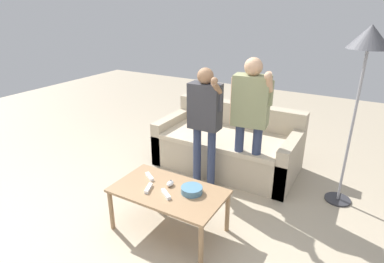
{
  "coord_description": "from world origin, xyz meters",
  "views": [
    {
      "loc": [
        1.6,
        -2.07,
        2.06
      ],
      "look_at": [
        0.1,
        0.52,
        0.86
      ],
      "focal_mm": 29.67,
      "sensor_mm": 36.0,
      "label": 1
    }
  ],
  "objects_px": {
    "coffee_table": "(168,195)",
    "game_remote_nunchuk": "(170,184)",
    "game_remote_wand_far": "(148,188)",
    "snack_bowl": "(192,190)",
    "game_remote_wand_spare": "(166,194)",
    "couch": "(228,146)",
    "player_right": "(250,111)",
    "player_center": "(205,115)",
    "floor_lamp": "(368,48)",
    "game_remote_wand_near": "(149,177)"
  },
  "relations": [
    {
      "from": "coffee_table",
      "to": "game_remote_wand_far",
      "type": "distance_m",
      "value": 0.2
    },
    {
      "from": "coffee_table",
      "to": "game_remote_wand_spare",
      "type": "xyz_separation_m",
      "value": [
        0.03,
        -0.09,
        0.07
      ]
    },
    {
      "from": "player_right",
      "to": "player_center",
      "type": "relative_size",
      "value": 1.08
    },
    {
      "from": "player_right",
      "to": "game_remote_wand_spare",
      "type": "bearing_deg",
      "value": -106.26
    },
    {
      "from": "player_center",
      "to": "game_remote_wand_spare",
      "type": "bearing_deg",
      "value": -82.83
    },
    {
      "from": "game_remote_nunchuk",
      "to": "couch",
      "type": "bearing_deg",
      "value": 91.2
    },
    {
      "from": "coffee_table",
      "to": "game_remote_nunchuk",
      "type": "xyz_separation_m",
      "value": [
        -0.03,
        0.07,
        0.08
      ]
    },
    {
      "from": "coffee_table",
      "to": "game_remote_wand_far",
      "type": "xyz_separation_m",
      "value": [
        -0.16,
        -0.09,
        0.07
      ]
    },
    {
      "from": "floor_lamp",
      "to": "snack_bowl",
      "type": "bearing_deg",
      "value": -131.8
    },
    {
      "from": "couch",
      "to": "coffee_table",
      "type": "xyz_separation_m",
      "value": [
        0.06,
        -1.52,
        0.11
      ]
    },
    {
      "from": "snack_bowl",
      "to": "game_remote_nunchuk",
      "type": "height_order",
      "value": "snack_bowl"
    },
    {
      "from": "game_remote_wand_far",
      "to": "snack_bowl",
      "type": "bearing_deg",
      "value": 22.72
    },
    {
      "from": "couch",
      "to": "game_remote_wand_near",
      "type": "height_order",
      "value": "couch"
    },
    {
      "from": "coffee_table",
      "to": "game_remote_wand_far",
      "type": "relative_size",
      "value": 6.86
    },
    {
      "from": "coffee_table",
      "to": "floor_lamp",
      "type": "xyz_separation_m",
      "value": [
        1.37,
        1.37,
        1.28
      ]
    },
    {
      "from": "game_remote_wand_near",
      "to": "game_remote_wand_far",
      "type": "xyz_separation_m",
      "value": [
        0.12,
        -0.18,
        0.0
      ]
    },
    {
      "from": "coffee_table",
      "to": "player_right",
      "type": "distance_m",
      "value": 1.28
    },
    {
      "from": "player_center",
      "to": "game_remote_wand_spare",
      "type": "distance_m",
      "value": 1.08
    },
    {
      "from": "couch",
      "to": "game_remote_nunchuk",
      "type": "height_order",
      "value": "couch"
    },
    {
      "from": "game_remote_nunchuk",
      "to": "floor_lamp",
      "type": "relative_size",
      "value": 0.05
    },
    {
      "from": "game_remote_wand_near",
      "to": "game_remote_wand_spare",
      "type": "distance_m",
      "value": 0.37
    },
    {
      "from": "game_remote_nunchuk",
      "to": "floor_lamp",
      "type": "xyz_separation_m",
      "value": [
        1.4,
        1.3,
        1.21
      ]
    },
    {
      "from": "coffee_table",
      "to": "game_remote_nunchuk",
      "type": "distance_m",
      "value": 0.11
    },
    {
      "from": "couch",
      "to": "game_remote_wand_far",
      "type": "height_order",
      "value": "couch"
    },
    {
      "from": "game_remote_nunchuk",
      "to": "game_remote_wand_near",
      "type": "xyz_separation_m",
      "value": [
        -0.26,
        0.02,
        -0.01
      ]
    },
    {
      "from": "floor_lamp",
      "to": "game_remote_wand_near",
      "type": "bearing_deg",
      "value": -142.5
    },
    {
      "from": "coffee_table",
      "to": "couch",
      "type": "bearing_deg",
      "value": 92.14
    },
    {
      "from": "game_remote_nunchuk",
      "to": "player_center",
      "type": "relative_size",
      "value": 0.06
    },
    {
      "from": "snack_bowl",
      "to": "game_remote_nunchuk",
      "type": "xyz_separation_m",
      "value": [
        -0.24,
        0.0,
        -0.01
      ]
    },
    {
      "from": "player_right",
      "to": "game_remote_wand_far",
      "type": "relative_size",
      "value": 10.13
    },
    {
      "from": "couch",
      "to": "coffee_table",
      "type": "relative_size",
      "value": 1.73
    },
    {
      "from": "player_center",
      "to": "player_right",
      "type": "bearing_deg",
      "value": 22.51
    },
    {
      "from": "player_center",
      "to": "game_remote_wand_far",
      "type": "height_order",
      "value": "player_center"
    },
    {
      "from": "floor_lamp",
      "to": "game_remote_wand_far",
      "type": "relative_size",
      "value": 12.32
    },
    {
      "from": "snack_bowl",
      "to": "player_right",
      "type": "bearing_deg",
      "value": 81.07
    },
    {
      "from": "game_remote_nunchuk",
      "to": "player_right",
      "type": "bearing_deg",
      "value": 68.4
    },
    {
      "from": "floor_lamp",
      "to": "couch",
      "type": "bearing_deg",
      "value": 173.81
    },
    {
      "from": "couch",
      "to": "game_remote_wand_spare",
      "type": "relative_size",
      "value": 11.84
    },
    {
      "from": "couch",
      "to": "player_center",
      "type": "relative_size",
      "value": 1.27
    },
    {
      "from": "player_right",
      "to": "game_remote_wand_near",
      "type": "relative_size",
      "value": 10.48
    },
    {
      "from": "player_right",
      "to": "game_remote_wand_spare",
      "type": "relative_size",
      "value": 10.12
    },
    {
      "from": "game_remote_nunchuk",
      "to": "game_remote_wand_spare",
      "type": "height_order",
      "value": "game_remote_nunchuk"
    },
    {
      "from": "snack_bowl",
      "to": "game_remote_wand_spare",
      "type": "distance_m",
      "value": 0.24
    },
    {
      "from": "coffee_table",
      "to": "game_remote_wand_spare",
      "type": "bearing_deg",
      "value": -69.52
    },
    {
      "from": "game_remote_nunchuk",
      "to": "game_remote_wand_near",
      "type": "height_order",
      "value": "game_remote_nunchuk"
    },
    {
      "from": "game_remote_wand_near",
      "to": "couch",
      "type": "bearing_deg",
      "value": 80.79
    },
    {
      "from": "couch",
      "to": "snack_bowl",
      "type": "relative_size",
      "value": 9.18
    },
    {
      "from": "snack_bowl",
      "to": "game_remote_wand_spare",
      "type": "relative_size",
      "value": 1.29
    },
    {
      "from": "player_center",
      "to": "game_remote_wand_far",
      "type": "distance_m",
      "value": 1.07
    },
    {
      "from": "couch",
      "to": "floor_lamp",
      "type": "relative_size",
      "value": 0.96
    }
  ]
}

